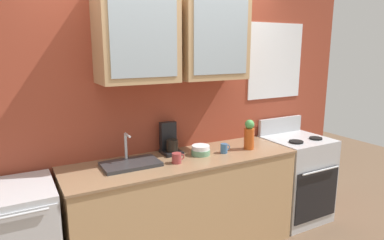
% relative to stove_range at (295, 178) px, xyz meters
% --- Properties ---
extents(back_wall_unit, '(4.38, 0.47, 2.86)m').
position_rel_stove_range_xyz_m(back_wall_unit, '(-1.40, 0.32, 1.09)').
color(back_wall_unit, '#993D28').
rests_on(back_wall_unit, ground_plane).
extents(counter, '(2.12, 0.65, 0.93)m').
position_rel_stove_range_xyz_m(counter, '(-1.41, 0.00, -0.01)').
color(counter, tan).
rests_on(counter, ground_plane).
extents(stove_range, '(0.65, 0.65, 1.11)m').
position_rel_stove_range_xyz_m(stove_range, '(0.00, 0.00, 0.00)').
color(stove_range, silver).
rests_on(stove_range, ground_plane).
extents(sink_faucet, '(0.48, 0.29, 0.26)m').
position_rel_stove_range_xyz_m(sink_faucet, '(-1.88, 0.05, 0.48)').
color(sink_faucet, '#2D2D30').
rests_on(sink_faucet, counter).
extents(bowl_stack, '(0.18, 0.18, 0.09)m').
position_rel_stove_range_xyz_m(bowl_stack, '(-1.22, 0.02, 0.50)').
color(bowl_stack, '#669972').
rests_on(bowl_stack, counter).
extents(vase, '(0.10, 0.10, 0.29)m').
position_rel_stove_range_xyz_m(vase, '(-0.72, -0.05, 0.60)').
color(vase, '#BF4C19').
rests_on(vase, counter).
extents(cup_near_sink, '(0.12, 0.08, 0.09)m').
position_rel_stove_range_xyz_m(cup_near_sink, '(-1.51, -0.08, 0.50)').
color(cup_near_sink, '#993838').
rests_on(cup_near_sink, counter).
extents(cup_near_bowls, '(0.10, 0.07, 0.09)m').
position_rel_stove_range_xyz_m(cup_near_bowls, '(-1.00, -0.04, 0.50)').
color(cup_near_bowls, '#38608C').
rests_on(cup_near_bowls, counter).
extents(coffee_maker, '(0.17, 0.20, 0.29)m').
position_rel_stove_range_xyz_m(coffee_maker, '(-1.44, 0.21, 0.56)').
color(coffee_maker, black).
rests_on(coffee_maker, counter).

